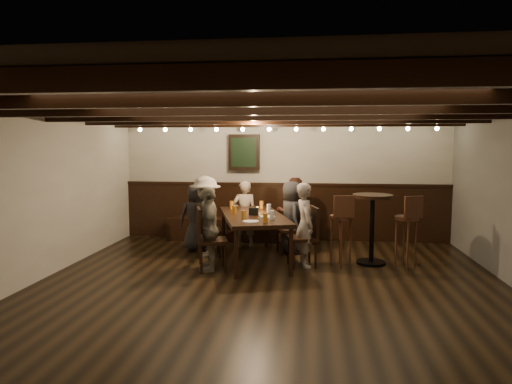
# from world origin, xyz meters

# --- Properties ---
(room) EXTENTS (7.00, 7.00, 7.00)m
(room) POSITION_xyz_m (-0.29, 2.21, 1.07)
(room) COLOR black
(room) RESTS_ON ground
(dining_table) EXTENTS (1.47, 2.23, 0.77)m
(dining_table) POSITION_xyz_m (-0.39, 1.66, 0.71)
(dining_table) COLOR black
(dining_table) RESTS_ON floor
(chair_left_near) EXTENTS (0.53, 0.53, 0.93)m
(chair_left_near) POSITION_xyz_m (-1.21, 1.89, 0.28)
(chair_left_near) COLOR black
(chair_left_near) RESTS_ON floor
(chair_left_far) EXTENTS (0.55, 0.55, 0.96)m
(chair_left_far) POSITION_xyz_m (-0.96, 1.02, 0.29)
(chair_left_far) COLOR black
(chair_left_far) RESTS_ON floor
(chair_right_near) EXTENTS (0.49, 0.49, 0.87)m
(chair_right_near) POSITION_xyz_m (0.17, 2.29, 0.26)
(chair_right_near) COLOR black
(chair_right_near) RESTS_ON floor
(chair_right_far) EXTENTS (0.53, 0.53, 0.94)m
(chair_right_far) POSITION_xyz_m (0.42, 1.43, 0.29)
(chair_right_far) COLOR black
(chair_right_far) RESTS_ON floor
(person_bench_left) EXTENTS (0.68, 0.54, 1.22)m
(person_bench_left) POSITION_xyz_m (-1.51, 2.27, 0.61)
(person_bench_left) COLOR #28282A
(person_bench_left) RESTS_ON floor
(person_bench_centre) EXTENTS (0.52, 0.41, 1.25)m
(person_bench_centre) POSITION_xyz_m (-0.69, 2.67, 0.62)
(person_bench_centre) COLOR gray
(person_bench_centre) RESTS_ON floor
(person_bench_right) EXTENTS (0.75, 0.65, 1.30)m
(person_bench_right) POSITION_xyz_m (0.22, 2.77, 0.65)
(person_bench_right) COLOR #4F281B
(person_bench_right) RESTS_ON floor
(person_left_near) EXTENTS (0.74, 1.00, 1.38)m
(person_left_near) POSITION_xyz_m (-1.24, 1.88, 0.69)
(person_left_near) COLOR #A59C8B
(person_left_near) RESTS_ON floor
(person_left_far) EXTENTS (0.51, 0.81, 1.28)m
(person_left_far) POSITION_xyz_m (-0.99, 1.02, 0.64)
(person_left_far) COLOR gray
(person_left_far) RESTS_ON floor
(person_right_near) EXTENTS (0.56, 0.71, 1.27)m
(person_right_near) POSITION_xyz_m (0.20, 2.30, 0.64)
(person_right_near) COLOR #28292B
(person_right_near) RESTS_ON floor
(person_right_far) EXTENTS (0.44, 0.55, 1.32)m
(person_right_far) POSITION_xyz_m (0.45, 1.44, 0.66)
(person_right_far) COLOR gray
(person_right_far) RESTS_ON floor
(pint_a) EXTENTS (0.07, 0.07, 0.14)m
(pint_a) POSITION_xyz_m (-0.86, 2.25, 0.84)
(pint_a) COLOR #BF7219
(pint_a) RESTS_ON dining_table
(pint_b) EXTENTS (0.07, 0.07, 0.14)m
(pint_b) POSITION_xyz_m (-0.34, 2.35, 0.84)
(pint_b) COLOR #BF7219
(pint_b) RESTS_ON dining_table
(pint_c) EXTENTS (0.07, 0.07, 0.14)m
(pint_c) POSITION_xyz_m (-0.71, 1.67, 0.84)
(pint_c) COLOR #BF7219
(pint_c) RESTS_ON dining_table
(pint_d) EXTENTS (0.07, 0.07, 0.14)m
(pint_d) POSITION_xyz_m (-0.16, 1.93, 0.84)
(pint_d) COLOR silver
(pint_d) RESTS_ON dining_table
(pint_e) EXTENTS (0.07, 0.07, 0.14)m
(pint_e) POSITION_xyz_m (-0.48, 1.16, 0.84)
(pint_e) COLOR #BF7219
(pint_e) RESTS_ON dining_table
(pint_f) EXTENTS (0.07, 0.07, 0.14)m
(pint_f) POSITION_xyz_m (-0.05, 1.19, 0.84)
(pint_f) COLOR silver
(pint_f) RESTS_ON dining_table
(pint_g) EXTENTS (0.07, 0.07, 0.14)m
(pint_g) POSITION_xyz_m (-0.12, 0.90, 0.84)
(pint_g) COLOR #BF7219
(pint_g) RESTS_ON dining_table
(plate_near) EXTENTS (0.24, 0.24, 0.01)m
(plate_near) POSITION_xyz_m (-0.34, 0.94, 0.78)
(plate_near) COLOR white
(plate_near) RESTS_ON dining_table
(plate_far) EXTENTS (0.24, 0.24, 0.01)m
(plate_far) POSITION_xyz_m (-0.14, 1.42, 0.78)
(plate_far) COLOR white
(plate_far) RESTS_ON dining_table
(condiment_caddy) EXTENTS (0.15, 0.10, 0.12)m
(condiment_caddy) POSITION_xyz_m (-0.38, 1.61, 0.83)
(condiment_caddy) COLOR black
(condiment_caddy) RESTS_ON dining_table
(candle) EXTENTS (0.05, 0.05, 0.05)m
(candle) POSITION_xyz_m (-0.36, 1.98, 0.80)
(candle) COLOR beige
(candle) RESTS_ON dining_table
(high_top_table) EXTENTS (0.63, 0.63, 1.12)m
(high_top_table) POSITION_xyz_m (1.51, 1.70, 0.74)
(high_top_table) COLOR black
(high_top_table) RESTS_ON floor
(bar_stool_left) EXTENTS (0.37, 0.39, 1.14)m
(bar_stool_left) POSITION_xyz_m (1.01, 1.50, 0.42)
(bar_stool_left) COLOR #3A1E12
(bar_stool_left) RESTS_ON floor
(bar_stool_right) EXTENTS (0.40, 0.41, 1.14)m
(bar_stool_right) POSITION_xyz_m (2.01, 1.55, 0.42)
(bar_stool_right) COLOR #3A1E12
(bar_stool_right) RESTS_ON floor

